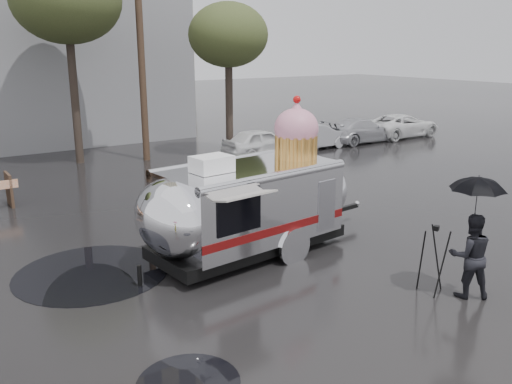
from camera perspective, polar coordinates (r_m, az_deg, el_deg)
ground at (r=10.60m, az=6.54°, el=-11.11°), size 120.00×120.00×0.00m
puddles at (r=12.00m, az=-9.47°, el=-7.97°), size 9.61×10.17×0.01m
utility_pole at (r=22.89m, az=-12.04°, el=14.73°), size 1.60×0.28×9.00m
tree_mid at (r=23.07m, az=-19.34°, el=18.52°), size 4.20×4.20×8.03m
tree_right at (r=23.59m, az=-2.93°, el=16.09°), size 3.36×3.36×6.42m
parked_cars at (r=26.62m, az=9.10°, el=6.45°), size 13.20×1.90×1.50m
airstream_trailer at (r=12.32m, az=-0.45°, el=-0.88°), size 6.71×2.94×3.62m
person_right at (r=11.09m, az=21.63°, el=-6.25°), size 0.90×0.83×1.66m
umbrella_black at (r=10.75m, az=22.22°, el=-0.55°), size 1.24×1.24×2.40m
tripod at (r=11.05m, az=18.22°, el=-6.23°), size 0.57×0.53×1.38m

